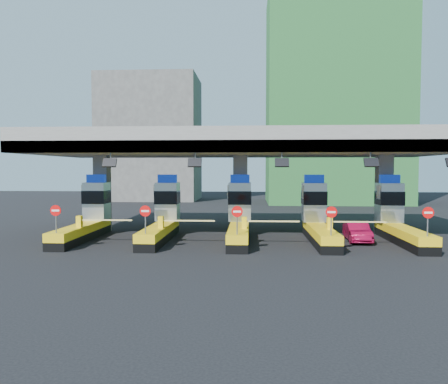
{
  "coord_description": "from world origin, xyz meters",
  "views": [
    {
      "loc": [
        0.7,
        -27.94,
        4.52
      ],
      "look_at": [
        -0.98,
        0.0,
        3.06
      ],
      "focal_mm": 35.0,
      "sensor_mm": 36.0,
      "label": 1
    }
  ],
  "objects": [
    {
      "name": "bg_building_scaffold",
      "position": [
        12.0,
        32.0,
        14.0
      ],
      "size": [
        18.0,
        12.0,
        28.0
      ],
      "primitive_type": "cube",
      "color": "#1E5926",
      "rests_on": "ground"
    },
    {
      "name": "toll_lane_far_left",
      "position": [
        -10.0,
        0.28,
        1.4
      ],
      "size": [
        4.43,
        8.0,
        4.16
      ],
      "color": "black",
      "rests_on": "ground"
    },
    {
      "name": "bg_building_concrete",
      "position": [
        -14.0,
        36.0,
        9.0
      ],
      "size": [
        14.0,
        10.0,
        18.0
      ],
      "primitive_type": "cube",
      "color": "#4C4C49",
      "rests_on": "ground"
    },
    {
      "name": "toll_lane_center",
      "position": [
        0.0,
        0.28,
        1.4
      ],
      "size": [
        4.43,
        8.0,
        4.16
      ],
      "color": "black",
      "rests_on": "ground"
    },
    {
      "name": "toll_canopy",
      "position": [
        0.0,
        2.87,
        6.13
      ],
      "size": [
        28.0,
        12.09,
        7.0
      ],
      "color": "slate",
      "rests_on": "ground"
    },
    {
      "name": "toll_lane_far_right",
      "position": [
        10.0,
        0.28,
        1.4
      ],
      "size": [
        4.43,
        8.0,
        4.16
      ],
      "color": "black",
      "rests_on": "ground"
    },
    {
      "name": "toll_lane_right",
      "position": [
        5.0,
        0.28,
        1.4
      ],
      "size": [
        4.43,
        8.0,
        4.16
      ],
      "color": "black",
      "rests_on": "ground"
    },
    {
      "name": "toll_lane_left",
      "position": [
        -5.0,
        0.28,
        1.4
      ],
      "size": [
        4.43,
        8.0,
        4.16
      ],
      "color": "black",
      "rests_on": "ground"
    },
    {
      "name": "ground",
      "position": [
        0.0,
        0.0,
        0.0
      ],
      "size": [
        120.0,
        120.0,
        0.0
      ],
      "primitive_type": "plane",
      "color": "black",
      "rests_on": "ground"
    },
    {
      "name": "red_car",
      "position": [
        7.4,
        -0.35,
        0.61
      ],
      "size": [
        1.48,
        3.75,
        1.21
      ],
      "primitive_type": "imported",
      "rotation": [
        0.0,
        0.0,
        -0.05
      ],
      "color": "maroon",
      "rests_on": "ground"
    }
  ]
}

